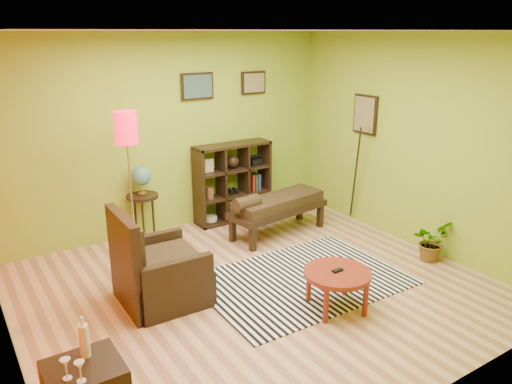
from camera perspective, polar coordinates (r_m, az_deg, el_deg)
ground at (r=5.80m, az=0.02°, el=-10.89°), size 5.00×5.00×0.00m
room_shell at (r=5.14m, az=-0.94°, el=6.76°), size 5.04×4.54×2.82m
zebra_rug at (r=5.98m, az=5.29°, el=-9.95°), size 2.37×1.68×0.01m
coffee_table at (r=5.31m, az=9.27°, el=-9.51°), size 0.70×0.70×0.45m
armchair at (r=5.50m, az=-11.27°, el=-9.17°), size 0.89×0.90×1.06m
floor_lamp at (r=6.12m, az=-14.53°, el=5.58°), size 0.29×0.29×1.91m
globe_table at (r=6.99m, az=-12.95°, el=0.86°), size 0.43×0.43×1.06m
cube_shelf at (r=7.61m, az=-2.58°, el=1.14°), size 1.20×0.35×1.20m
bench at (r=7.07m, az=2.30°, el=-1.52°), size 1.56×0.74×0.70m
potted_plant at (r=6.76m, az=19.29°, el=-5.75°), size 0.58×0.61×0.39m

